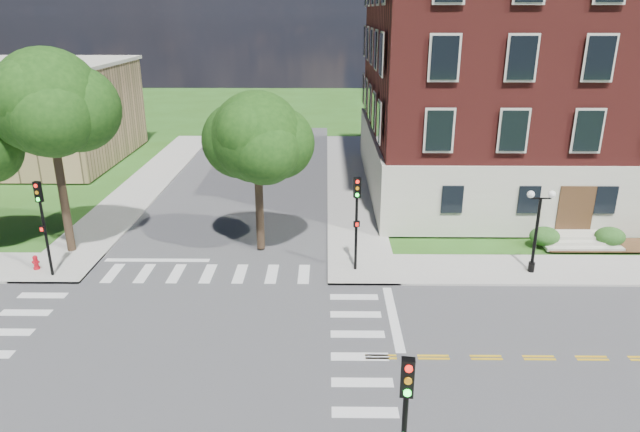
{
  "coord_description": "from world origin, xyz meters",
  "views": [
    {
      "loc": [
        5.89,
        -18.58,
        12.41
      ],
      "look_at": [
        5.61,
        6.96,
        3.2
      ],
      "focal_mm": 32.0,
      "sensor_mm": 36.0,
      "label": 1
    }
  ],
  "objects_px": {
    "traffic_signal_se": "(405,422)",
    "fire_hydrant": "(36,263)",
    "traffic_signal_nw": "(42,217)",
    "twin_lamp_west": "(537,227)",
    "traffic_signal_ne": "(357,212)"
  },
  "relations": [
    {
      "from": "traffic_signal_se",
      "to": "fire_hydrant",
      "type": "distance_m",
      "value": 22.4
    },
    {
      "from": "traffic_signal_nw",
      "to": "fire_hydrant",
      "type": "distance_m",
      "value": 3.01
    },
    {
      "from": "traffic_signal_se",
      "to": "twin_lamp_west",
      "type": "bearing_deg",
      "value": 60.6
    },
    {
      "from": "traffic_signal_se",
      "to": "traffic_signal_nw",
      "type": "xyz_separation_m",
      "value": [
        -15.41,
        14.21,
        0.0
      ]
    },
    {
      "from": "traffic_signal_se",
      "to": "traffic_signal_nw",
      "type": "distance_m",
      "value": 20.96
    },
    {
      "from": "twin_lamp_west",
      "to": "fire_hydrant",
      "type": "relative_size",
      "value": 5.64
    },
    {
      "from": "traffic_signal_se",
      "to": "traffic_signal_ne",
      "type": "relative_size",
      "value": 1.0
    },
    {
      "from": "twin_lamp_west",
      "to": "traffic_signal_se",
      "type": "bearing_deg",
      "value": -119.4
    },
    {
      "from": "traffic_signal_se",
      "to": "twin_lamp_west",
      "type": "distance_m",
      "value": 17.09
    },
    {
      "from": "traffic_signal_se",
      "to": "traffic_signal_ne",
      "type": "distance_m",
      "value": 15.05
    },
    {
      "from": "traffic_signal_se",
      "to": "fire_hydrant",
      "type": "relative_size",
      "value": 6.4
    },
    {
      "from": "traffic_signal_ne",
      "to": "traffic_signal_nw",
      "type": "bearing_deg",
      "value": -176.79
    },
    {
      "from": "traffic_signal_nw",
      "to": "fire_hydrant",
      "type": "relative_size",
      "value": 6.4
    },
    {
      "from": "traffic_signal_nw",
      "to": "twin_lamp_west",
      "type": "bearing_deg",
      "value": 1.61
    },
    {
      "from": "traffic_signal_nw",
      "to": "twin_lamp_west",
      "type": "distance_m",
      "value": 23.81
    }
  ]
}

